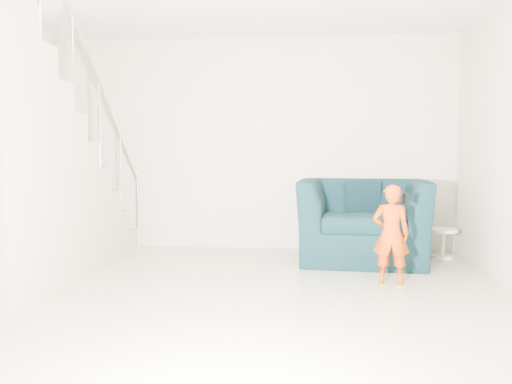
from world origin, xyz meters
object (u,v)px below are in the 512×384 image
(side_table, at_px, (443,238))
(staircase, at_px, (17,185))
(toddler, at_px, (391,234))
(armchair, at_px, (363,220))

(side_table, relative_size, staircase, 0.10)
(toddler, relative_size, staircase, 0.26)
(armchair, xyz_separation_m, toddler, (0.16, -1.09, 0.01))
(toddler, distance_m, staircase, 3.52)
(toddler, xyz_separation_m, side_table, (0.79, 1.33, -0.24))
(toddler, xyz_separation_m, staircase, (-3.46, -0.45, 0.47))
(armchair, distance_m, staircase, 3.66)
(side_table, bearing_deg, armchair, -165.87)
(staircase, bearing_deg, armchair, 24.99)
(armchair, distance_m, side_table, 1.01)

